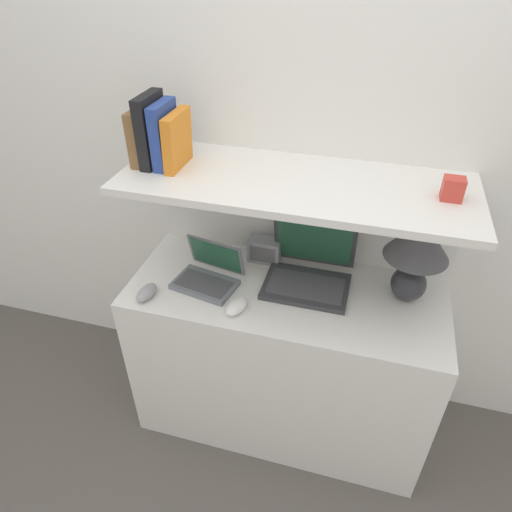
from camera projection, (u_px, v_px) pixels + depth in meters
ground_plane at (267, 460)px, 2.01m from camera, size 12.00×12.00×0.00m
wall_back at (308, 155)px, 1.76m from camera, size 6.00×0.05×2.40m
desk at (282, 359)px, 1.99m from camera, size 1.23×0.51×0.77m
back_riser at (297, 284)px, 2.08m from camera, size 1.23×0.04×1.18m
shelf at (295, 184)px, 1.56m from camera, size 1.23×0.46×0.03m
table_lamp at (417, 249)px, 1.60m from camera, size 0.23×0.23×0.34m
laptop_large at (309, 271)px, 1.78m from camera, size 0.33×0.28×0.24m
laptop_small at (208, 275)px, 1.79m from camera, size 0.27×0.23×0.16m
computer_mouse at (237, 306)px, 1.66m from camera, size 0.09×0.12×0.04m
second_mouse at (147, 292)px, 1.72m from camera, size 0.07×0.12×0.04m
router_box at (265, 250)px, 1.90m from camera, size 0.13×0.07×0.10m
book_brown at (141, 136)px, 1.62m from camera, size 0.04×0.15×0.20m
book_black at (151, 130)px, 1.60m from camera, size 0.04×0.17×0.25m
book_blue at (164, 135)px, 1.59m from camera, size 0.04×0.16×0.22m
book_orange at (177, 140)px, 1.59m from camera, size 0.04×0.18×0.20m
shelf_gadget at (453, 189)px, 1.42m from camera, size 0.07×0.05×0.07m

